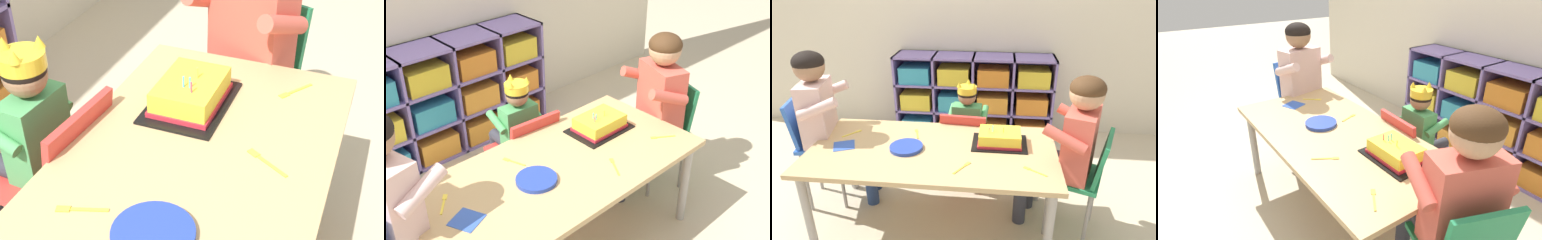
# 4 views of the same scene
# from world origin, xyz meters

# --- Properties ---
(ground) EXTENTS (16.00, 16.00, 0.00)m
(ground) POSITION_xyz_m (0.00, 0.00, 0.00)
(ground) COLOR beige
(storage_cubby_shelf) EXTENTS (1.50, 0.32, 0.81)m
(storage_cubby_shelf) POSITION_xyz_m (0.14, 1.33, 0.38)
(storage_cubby_shelf) COLOR #7F6BB2
(storage_cubby_shelf) RESTS_ON ground
(activity_table) EXTENTS (1.49, 0.74, 0.55)m
(activity_table) POSITION_xyz_m (0.00, 0.00, 0.50)
(activity_table) COLOR tan
(activity_table) RESTS_ON ground
(classroom_chair_blue) EXTENTS (0.37, 0.37, 0.62)m
(classroom_chair_blue) POSITION_xyz_m (0.15, 0.46, 0.37)
(classroom_chair_blue) COLOR red
(classroom_chair_blue) RESTS_ON ground
(child_with_crown) EXTENTS (0.31, 0.31, 0.81)m
(child_with_crown) POSITION_xyz_m (0.16, 0.57, 0.50)
(child_with_crown) COLOR #4C9E5B
(child_with_crown) RESTS_ON ground
(classroom_chair_adult_side) EXTENTS (0.37, 0.37, 0.78)m
(classroom_chair_adult_side) POSITION_xyz_m (-0.85, 0.16, 0.48)
(classroom_chair_adult_side) COLOR blue
(classroom_chair_adult_side) RESTS_ON ground
(adult_helper_seated) EXTENTS (0.46, 0.45, 1.09)m
(adult_helper_seated) POSITION_xyz_m (-0.73, 0.18, 0.68)
(adult_helper_seated) COLOR beige
(adult_helper_seated) RESTS_ON ground
(classroom_chair_guest_side) EXTENTS (0.41, 0.41, 0.70)m
(classroom_chair_guest_side) POSITION_xyz_m (0.91, 0.02, 0.42)
(classroom_chair_guest_side) COLOR #238451
(classroom_chair_guest_side) RESTS_ON ground
(guest_at_table_side) EXTENTS (0.49, 0.47, 1.03)m
(guest_at_table_side) POSITION_xyz_m (0.81, 0.06, 0.63)
(guest_at_table_side) COLOR #D15647
(guest_at_table_side) RESTS_ON ground
(birthday_cake_on_tray) EXTENTS (0.34, 0.24, 0.12)m
(birthday_cake_on_tray) POSITION_xyz_m (0.40, 0.11, 0.59)
(birthday_cake_on_tray) COLOR black
(birthday_cake_on_tray) RESTS_ON activity_table
(paper_plate_stack) EXTENTS (0.20, 0.20, 0.02)m
(paper_plate_stack) POSITION_xyz_m (-0.16, -0.02, 0.56)
(paper_plate_stack) COLOR #233DA3
(paper_plate_stack) RESTS_ON activity_table
(paper_napkin_square) EXTENTS (0.16, 0.16, 0.00)m
(paper_napkin_square) POSITION_xyz_m (-0.55, -0.02, 0.56)
(paper_napkin_square) COLOR #3356B7
(paper_napkin_square) RESTS_ON activity_table
(fork_near_cake_tray) EXTENTS (0.09, 0.13, 0.00)m
(fork_near_cake_tray) POSITION_xyz_m (0.20, -0.19, 0.56)
(fork_near_cake_tray) COLOR yellow
(fork_near_cake_tray) RESTS_ON activity_table
(fork_beside_plate_stack) EXTENTS (0.10, 0.12, 0.00)m
(fork_beside_plate_stack) POSITION_xyz_m (-0.56, 0.15, 0.56)
(fork_beside_plate_stack) COLOR yellow
(fork_beside_plate_stack) RESTS_ON activity_table
(fork_at_table_front_edge) EXTENTS (0.06, 0.13, 0.00)m
(fork_at_table_front_edge) POSITION_xyz_m (-0.14, 0.19, 0.56)
(fork_at_table_front_edge) COLOR yellow
(fork_at_table_front_edge) RESTS_ON activity_table
(fork_near_child_seat) EXTENTS (0.12, 0.09, 0.00)m
(fork_near_child_seat) POSITION_xyz_m (0.59, -0.18, 0.56)
(fork_near_child_seat) COLOR yellow
(fork_near_child_seat) RESTS_ON activity_table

